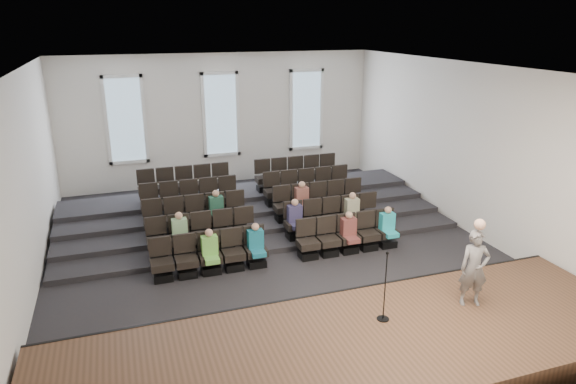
% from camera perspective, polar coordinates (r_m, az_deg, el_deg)
% --- Properties ---
extents(ground, '(14.00, 14.00, 0.00)m').
position_cam_1_polar(ground, '(14.35, -1.36, -6.75)').
color(ground, black).
rests_on(ground, ground).
extents(ceiling, '(12.00, 14.00, 0.02)m').
position_cam_1_polar(ceiling, '(13.02, -1.53, 13.62)').
color(ceiling, white).
rests_on(ceiling, ground).
extents(wall_back, '(12.00, 0.04, 5.00)m').
position_cam_1_polar(wall_back, '(20.12, -7.49, 7.98)').
color(wall_back, white).
rests_on(wall_back, ground).
extents(wall_front, '(12.00, 0.04, 5.00)m').
position_cam_1_polar(wall_front, '(7.53, 15.04, -10.88)').
color(wall_front, white).
rests_on(wall_front, ground).
extents(wall_left, '(0.04, 14.00, 5.00)m').
position_cam_1_polar(wall_left, '(13.09, -27.47, 0.31)').
color(wall_left, white).
rests_on(wall_left, ground).
extents(wall_right, '(0.04, 14.00, 5.00)m').
position_cam_1_polar(wall_right, '(16.25, 19.33, 4.59)').
color(wall_right, white).
rests_on(wall_right, ground).
extents(stage, '(11.80, 3.60, 0.50)m').
position_cam_1_polar(stage, '(10.12, 7.74, -17.12)').
color(stage, '#513422').
rests_on(stage, ground).
extents(stage_lip, '(11.80, 0.06, 0.52)m').
position_cam_1_polar(stage_lip, '(11.46, 3.75, -12.33)').
color(stage_lip, black).
rests_on(stage_lip, ground).
extents(risers, '(11.80, 4.80, 0.60)m').
position_cam_1_polar(risers, '(17.09, -4.56, -1.84)').
color(risers, black).
rests_on(risers, ground).
extents(seating_rows, '(6.80, 4.70, 1.67)m').
position_cam_1_polar(seating_rows, '(15.44, -3.10, -2.14)').
color(seating_rows, black).
rests_on(seating_rows, ground).
extents(windows, '(8.44, 0.10, 3.24)m').
position_cam_1_polar(windows, '(20.02, -7.47, 8.51)').
color(windows, white).
rests_on(windows, wall_back).
extents(audience, '(6.05, 2.64, 1.10)m').
position_cam_1_polar(audience, '(14.32, -0.32, -3.32)').
color(audience, '#71C34E').
rests_on(audience, seating_rows).
extents(speaker, '(0.69, 0.56, 1.64)m').
position_cam_1_polar(speaker, '(11.24, 19.99, -7.97)').
color(speaker, slate).
rests_on(speaker, stage).
extents(mic_stand, '(0.25, 0.25, 1.47)m').
position_cam_1_polar(mic_stand, '(10.41, 10.64, -11.68)').
color(mic_stand, black).
rests_on(mic_stand, stage).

